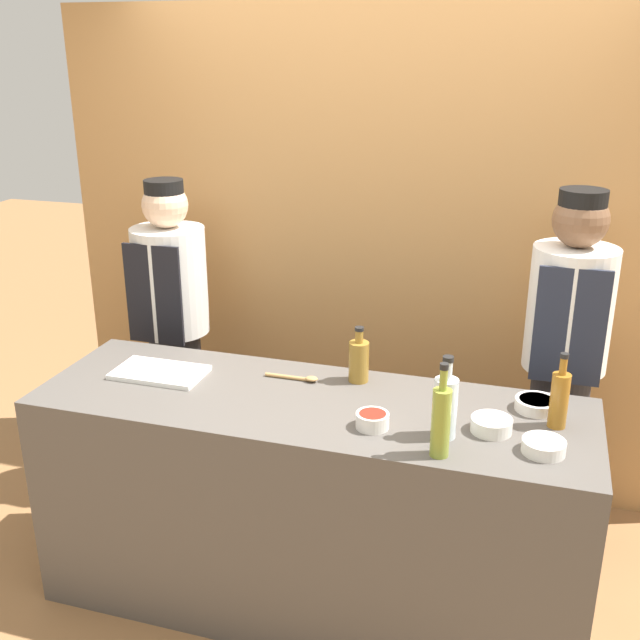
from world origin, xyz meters
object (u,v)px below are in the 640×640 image
at_px(bottle_oil, 441,420).
at_px(chef_right, 563,365).
at_px(cutting_board, 160,372).
at_px(bottle_amber, 559,398).
at_px(bottle_vinegar, 359,360).
at_px(wooden_spoon, 297,378).
at_px(sauce_bowl_yellow, 544,446).
at_px(sauce_bowl_red, 372,420).
at_px(chef_left, 174,328).
at_px(bottle_clear, 445,406).
at_px(sauce_bowl_white, 536,404).
at_px(sauce_bowl_brown, 491,424).

xyz_separation_m(bottle_oil, chef_right, (0.40, 0.94, -0.14)).
xyz_separation_m(cutting_board, bottle_amber, (1.56, 0.01, 0.10)).
bearing_deg(bottle_vinegar, wooden_spoon, -164.26).
height_order(sauce_bowl_yellow, chef_right, chef_right).
distance_m(sauce_bowl_red, chef_left, 1.46).
relative_size(bottle_oil, bottle_clear, 1.10).
relative_size(sauce_bowl_white, bottle_amber, 0.55).
bearing_deg(bottle_clear, sauce_bowl_red, -177.79).
bearing_deg(bottle_vinegar, sauce_bowl_red, -68.68).
bearing_deg(sauce_bowl_red, bottle_amber, 17.70).
bearing_deg(wooden_spoon, bottle_vinegar, 15.74).
bearing_deg(sauce_bowl_red, bottle_vinegar, 111.32).
bearing_deg(bottle_amber, bottle_vinegar, 167.60).
height_order(sauce_bowl_white, wooden_spoon, sauce_bowl_white).
relative_size(sauce_bowl_yellow, cutting_board, 0.39).
height_order(bottle_oil, bottle_vinegar, bottle_oil).
distance_m(sauce_bowl_red, bottle_vinegar, 0.40).
distance_m(bottle_vinegar, bottle_amber, 0.79).
relative_size(sauce_bowl_red, bottle_vinegar, 0.51).
distance_m(bottle_amber, bottle_clear, 0.42).
relative_size(sauce_bowl_white, cutting_board, 0.42).
height_order(cutting_board, bottle_vinegar, bottle_vinegar).
distance_m(sauce_bowl_red, bottle_amber, 0.66).
relative_size(sauce_bowl_brown, wooden_spoon, 0.64).
xyz_separation_m(sauce_bowl_white, bottle_clear, (-0.30, -0.30, 0.09)).
distance_m(bottle_oil, bottle_amber, 0.49).
bearing_deg(sauce_bowl_red, chef_left, 145.99).
bearing_deg(sauce_bowl_white, bottle_vinegar, 175.18).
bearing_deg(bottle_oil, sauce_bowl_red, 154.46).
bearing_deg(bottle_vinegar, chef_left, 157.24).
bearing_deg(cutting_board, chef_right, 21.52).
relative_size(sauce_bowl_red, bottle_clear, 0.39).
bearing_deg(bottle_oil, chef_left, 147.36).
relative_size(bottle_oil, chef_left, 0.20).
xyz_separation_m(sauce_bowl_white, sauce_bowl_yellow, (0.03, -0.31, 0.00)).
relative_size(bottle_vinegar, chef_right, 0.14).
height_order(sauce_bowl_red, sauce_bowl_yellow, sauce_bowl_red).
height_order(sauce_bowl_brown, chef_left, chef_left).
xyz_separation_m(sauce_bowl_white, sauce_bowl_brown, (-0.14, -0.22, 0.00)).
height_order(sauce_bowl_yellow, bottle_oil, bottle_oil).
bearing_deg(sauce_bowl_brown, bottle_oil, -125.35).
bearing_deg(sauce_bowl_white, sauce_bowl_yellow, -83.91).
distance_m(sauce_bowl_white, sauce_bowl_brown, 0.26).
bearing_deg(chef_right, wooden_spoon, -153.59).
height_order(sauce_bowl_white, sauce_bowl_brown, sauce_bowl_brown).
relative_size(sauce_bowl_yellow, chef_left, 0.09).
height_order(sauce_bowl_white, chef_right, chef_right).
xyz_separation_m(bottle_clear, wooden_spoon, (-0.63, 0.29, -0.11)).
distance_m(sauce_bowl_yellow, cutting_board, 1.54).
xyz_separation_m(sauce_bowl_yellow, bottle_clear, (-0.33, 0.01, 0.09)).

